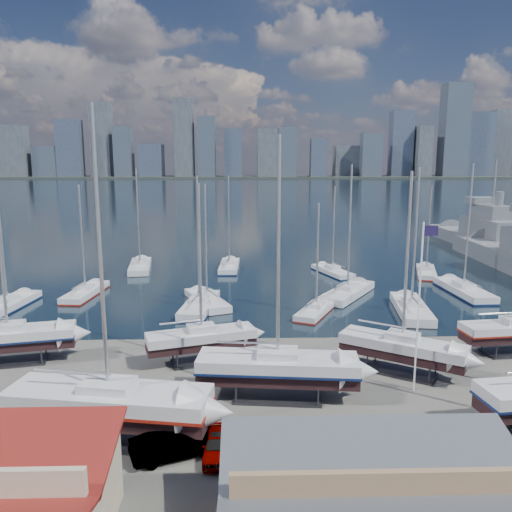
{
  "coord_description": "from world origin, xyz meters",
  "views": [
    {
      "loc": [
        -5.36,
        -42.76,
        15.36
      ],
      "look_at": [
        -3.9,
        8.0,
        6.07
      ],
      "focal_mm": 35.0,
      "sensor_mm": 36.0,
      "label": 1
    }
  ],
  "objects_px": {
    "sailboat_cradle_0": "(8,338)",
    "naval_ship_west": "(489,241)",
    "car_a": "(217,445)",
    "flagpole": "(420,296)"
  },
  "relations": [
    {
      "from": "sailboat_cradle_0",
      "to": "naval_ship_west",
      "type": "xyz_separation_m",
      "value": [
        63.33,
        50.67,
        -0.41
      ]
    },
    {
      "from": "sailboat_cradle_0",
      "to": "car_a",
      "type": "xyz_separation_m",
      "value": [
        16.92,
        -13.25,
        -1.42
      ]
    },
    {
      "from": "car_a",
      "to": "flagpole",
      "type": "height_order",
      "value": "flagpole"
    },
    {
      "from": "car_a",
      "to": "flagpole",
      "type": "xyz_separation_m",
      "value": [
        13.28,
        7.53,
        6.08
      ]
    },
    {
      "from": "naval_ship_west",
      "to": "car_a",
      "type": "distance_m",
      "value": 78.99
    },
    {
      "from": "sailboat_cradle_0",
      "to": "flagpole",
      "type": "height_order",
      "value": "sailboat_cradle_0"
    },
    {
      "from": "car_a",
      "to": "naval_ship_west",
      "type": "bearing_deg",
      "value": 53.02
    },
    {
      "from": "sailboat_cradle_0",
      "to": "flagpole",
      "type": "relative_size",
      "value": 1.37
    },
    {
      "from": "car_a",
      "to": "flagpole",
      "type": "relative_size",
      "value": 0.33
    },
    {
      "from": "naval_ship_west",
      "to": "flagpole",
      "type": "bearing_deg",
      "value": 149.95
    }
  ]
}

